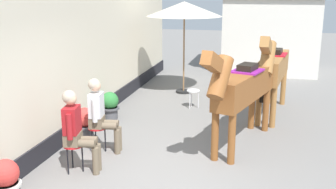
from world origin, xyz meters
The scene contains 12 objects.
ground_plane centered at (0.00, 3.00, 0.00)m, with size 40.00×40.00×0.00m, color slate.
pub_facade_wall centered at (-2.55, 1.50, 1.54)m, with size 0.34×14.00×3.40m.
distant_cottage centered at (1.40, 9.24, 1.80)m, with size 3.40×2.60×3.50m.
seated_visitor_near centered at (-1.60, -0.15, 0.78)m, with size 0.61×0.48×1.39m.
seated_visitor_far centered at (-1.56, 0.74, 0.78)m, with size 0.61×0.49×1.39m.
saddled_horse_near centered at (0.92, 1.62, 1.16)m, with size 1.12×2.91×2.06m.
saddled_horse_far centered at (1.49, 3.74, 1.16)m, with size 0.73×2.99×2.06m.
flower_planter_nearest centered at (-2.15, -1.30, 0.33)m, with size 0.43×0.43×0.64m.
flower_planter_inner_far centered at (-2.15, 1.30, 0.33)m, with size 0.43×0.43×0.64m.
flower_planter_farthest centered at (-2.12, 2.59, 0.33)m, with size 0.43×0.43×0.64m.
cafe_parasol centered at (-0.96, 5.40, 2.36)m, with size 2.10×2.10×2.58m.
spare_stool_white centered at (-0.42, 3.94, 0.40)m, with size 0.32×0.32×0.46m.
Camera 1 is at (1.32, -5.85, 2.97)m, focal length 43.65 mm.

